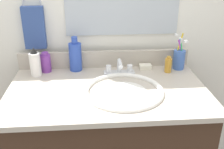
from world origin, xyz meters
TOP-DOWN VIEW (x-y plane):
  - countertop at (0.00, 0.00)m, footprint 0.92×0.55m
  - backsplash at (0.00, 0.27)m, footprint 0.92×0.02m
  - back_wall at (0.00, 0.33)m, footprint 2.02×0.04m
  - towel_ring at (-0.36, 0.31)m, footprint 0.10×0.01m
  - hand_towel at (-0.36, 0.29)m, footprint 0.11×0.04m
  - sink_basin at (0.07, -0.04)m, footprint 0.36×0.36m
  - faucet at (0.07, 0.15)m, footprint 0.16×0.10m
  - bottle_cream_purple at (-0.31, 0.22)m, footprint 0.05×0.05m
  - bottle_lotion_white at (-0.35, 0.17)m, footprint 0.05×0.05m
  - bottle_oil_amber at (0.33, 0.17)m, footprint 0.04×0.04m
  - bottle_shampoo_blue at (-0.15, 0.23)m, footprint 0.07×0.07m
  - cup_blue_plastic at (0.40, 0.21)m, footprint 0.07×0.07m
  - soap_bar at (0.22, 0.22)m, footprint 0.06×0.04m

SIDE VIEW (x-z plane):
  - back_wall at x=0.00m, z-range 0.00..1.30m
  - sink_basin at x=0.07m, z-range 0.77..0.88m
  - countertop at x=0.00m, z-range 0.84..0.86m
  - soap_bar at x=0.22m, z-range 0.86..0.88m
  - faucet at x=0.07m, z-range 0.85..0.93m
  - bottle_oil_amber at x=0.33m, z-range 0.85..0.94m
  - backsplash at x=0.00m, z-range 0.86..0.95m
  - bottle_cream_purple at x=-0.31m, z-range 0.86..0.96m
  - cup_blue_plastic at x=0.40m, z-range 0.82..1.02m
  - bottle_lotion_white at x=-0.35m, z-range 0.85..1.00m
  - bottle_shampoo_blue at x=-0.15m, z-range 0.85..1.03m
  - hand_towel at x=-0.36m, z-range 0.97..1.19m
  - towel_ring at x=-0.36m, z-range 1.15..1.25m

